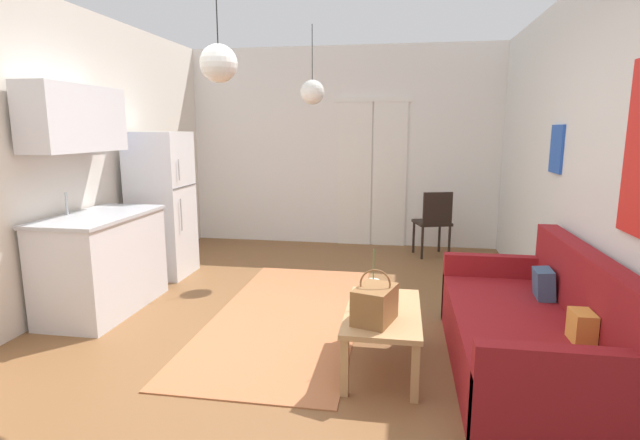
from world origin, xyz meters
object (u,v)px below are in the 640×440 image
couch (535,336)px  pendant_lamp_far (312,92)px  coffee_table (383,317)px  handbag (375,304)px  accent_chair (434,220)px  refrigerator (162,205)px  bamboo_vase (373,291)px  pendant_lamp_near (219,63)px

couch → pendant_lamp_far: (-1.93, 2.22, 1.77)m
pendant_lamp_far → coffee_table: bearing=-68.3°
coffee_table → handbag: handbag is taller
coffee_table → accent_chair: (0.52, 3.11, 0.13)m
refrigerator → pendant_lamp_far: size_ratio=1.88×
bamboo_vase → couch: bearing=-1.9°
pendant_lamp_near → pendant_lamp_far: bearing=87.0°
bamboo_vase → handbag: 0.32m
pendant_lamp_near → handbag: bearing=-0.0°
couch → refrigerator: refrigerator is taller
couch → bamboo_vase: (-1.10, 0.04, 0.24)m
couch → refrigerator: bearing=154.0°
bamboo_vase → handbag: size_ratio=1.11×
coffee_table → couch: bearing=3.9°
couch → coffee_table: bearing=-176.1°
couch → accent_chair: same height
bamboo_vase → pendant_lamp_far: size_ratio=0.47×
couch → bamboo_vase: couch is taller
coffee_table → pendant_lamp_far: 2.98m
bamboo_vase → accent_chair: accent_chair is taller
coffee_table → bamboo_vase: (-0.08, 0.11, 0.15)m
couch → pendant_lamp_far: bearing=131.1°
refrigerator → accent_chair: refrigerator is taller
bamboo_vase → refrigerator: bearing=145.4°
pendant_lamp_near → refrigerator: bearing=126.5°
coffee_table → refrigerator: 3.15m
bamboo_vase → pendant_lamp_far: bearing=110.9°
refrigerator → handbag: bearing=-39.0°
coffee_table → handbag: 0.28m
bamboo_vase → refrigerator: size_ratio=0.25×
couch → coffee_table: (-1.02, -0.07, 0.09)m
refrigerator → pendant_lamp_near: bearing=-53.5°
pendant_lamp_near → accent_chair: bearing=64.8°
couch → accent_chair: bearing=99.2°
handbag → pendant_lamp_far: 3.04m
coffee_table → bamboo_vase: bearing=126.2°
couch → pendant_lamp_near: bearing=-172.2°
coffee_table → accent_chair: 3.16m
couch → pendant_lamp_near: size_ratio=2.27×
refrigerator → pendant_lamp_near: size_ratio=1.92×
coffee_table → pendant_lamp_far: bearing=111.7°
handbag → accent_chair: size_ratio=0.42×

